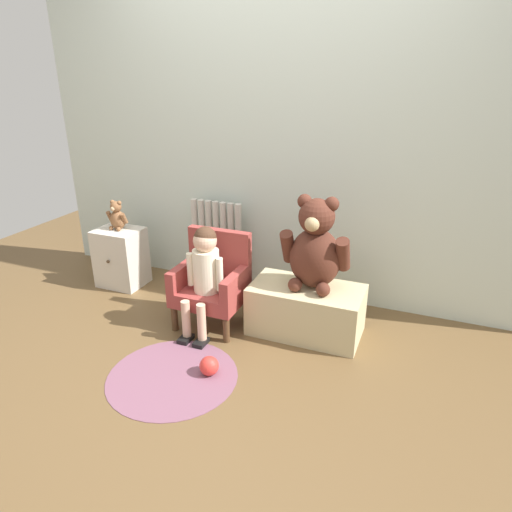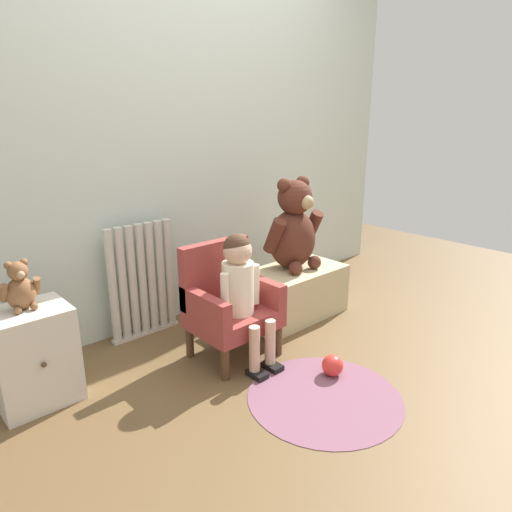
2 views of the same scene
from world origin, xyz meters
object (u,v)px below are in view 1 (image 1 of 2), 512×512
low_bench (306,310)px  small_teddy_bear (117,217)px  small_dresser (121,257)px  large_teddy_bear (315,248)px  child_figure (204,266)px  floor_rug (173,376)px  radiator (217,245)px  toy_ball (209,366)px  child_armchair (213,281)px

low_bench → small_teddy_bear: size_ratio=3.13×
small_dresser → large_teddy_bear: 1.64m
large_teddy_bear → small_teddy_bear: size_ratio=2.60×
child_figure → low_bench: 0.72m
child_figure → floor_rug: 0.71m
radiator → small_dresser: size_ratio=1.50×
toy_ball → child_figure: bearing=119.3°
radiator → low_bench: radiator is taller
child_armchair → large_teddy_bear: size_ratio=1.06×
large_teddy_bear → toy_ball: 0.95m
radiator → child_armchair: radiator is taller
floor_rug → toy_ball: toy_ball is taller
large_teddy_bear → floor_rug: large_teddy_bear is taller
small_dresser → child_figure: (0.95, -0.36, 0.23)m
floor_rug → child_armchair: bearing=95.5°
small_teddy_bear → small_dresser: bearing=-78.0°
child_figure → floor_rug: bearing=-83.4°
small_dresser → toy_ball: 1.44m
low_bench → small_teddy_bear: small_teddy_bear is taller
child_armchair → toy_ball: 0.64m
large_teddy_bear → floor_rug: 1.14m
radiator → child_armchair: bearing=-66.1°
radiator → child_figure: 0.68m
small_teddy_bear → child_armchair: bearing=-15.8°
low_bench → child_figure: bearing=-161.1°
small_dresser → child_armchair: bearing=-15.1°
radiator → small_dresser: bearing=-159.3°
small_dresser → low_bench: small_dresser is taller
radiator → floor_rug: 1.25m
low_bench → toy_ball: 0.75m
small_teddy_bear → child_figure: bearing=-21.6°
small_dresser → low_bench: size_ratio=0.64×
child_armchair → floor_rug: 0.71m
small_teddy_bear → radiator: bearing=19.6°
child_armchair → low_bench: child_armchair is taller
small_dresser → child_armchair: child_armchair is taller
child_figure → small_teddy_bear: (-0.95, 0.38, 0.10)m
low_bench → large_teddy_bear: size_ratio=1.20×
child_armchair → child_figure: size_ratio=0.89×
low_bench → toy_ball: low_bench is taller
small_dresser → low_bench: (1.57, -0.15, -0.07)m
radiator → low_bench: size_ratio=0.96×
toy_ball → large_teddy_bear: bearing=59.0°
child_figure → large_teddy_bear: 0.71m
low_bench → floor_rug: (-0.56, -0.75, -0.16)m
small_dresser → floor_rug: 1.37m
radiator → small_teddy_bear: same height
radiator → floor_rug: bearing=-75.8°
large_teddy_bear → toy_ball: (-0.41, -0.68, -0.53)m
low_bench → radiator: bearing=153.7°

